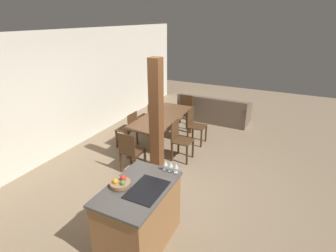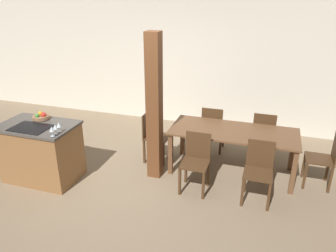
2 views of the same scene
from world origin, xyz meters
TOP-DOWN VIEW (x-y plane):
  - ground_plane at (0.00, 0.00)m, footprint 16.00×16.00m
  - wall_back at (0.00, 2.74)m, footprint 11.20×0.08m
  - kitchen_island at (-1.34, -0.32)m, footprint 1.16×0.75m
  - fruit_bowl at (-1.41, -0.11)m, footprint 0.27×0.27m
  - wine_glass_near at (-0.83, -0.62)m, footprint 0.07×0.07m
  - wine_glass_middle at (-0.83, -0.54)m, footprint 0.07×0.07m
  - wine_glass_far at (-0.83, -0.46)m, footprint 0.07×0.07m
  - dining_table at (1.51, 0.80)m, footprint 2.02×0.87m
  - dining_chair_near_left at (1.06, 0.14)m, footprint 0.40×0.40m
  - dining_chair_near_right at (1.97, 0.14)m, footprint 0.40×0.40m
  - dining_chair_far_left at (1.06, 1.47)m, footprint 0.40×0.40m
  - dining_chair_far_right at (1.97, 1.47)m, footprint 0.40×0.40m
  - dining_chair_head_end at (0.13, 0.80)m, footprint 0.40×0.40m
  - dining_chair_foot_end at (2.89, 0.80)m, footprint 0.40×0.40m
  - couch at (3.66, 0.17)m, footprint 0.87×2.10m
  - timber_post at (0.34, 0.32)m, footprint 0.21×0.21m

SIDE VIEW (x-z plane):
  - ground_plane at x=0.00m, z-range 0.00..0.00m
  - couch at x=3.66m, z-range -0.12..0.67m
  - kitchen_island at x=-1.34m, z-range 0.00..0.94m
  - dining_chair_near_left at x=1.06m, z-range 0.03..0.91m
  - dining_chair_near_right at x=1.97m, z-range 0.03..0.91m
  - dining_chair_far_left at x=1.06m, z-range 0.03..0.91m
  - dining_chair_far_right at x=1.97m, z-range 0.03..0.91m
  - dining_chair_head_end at x=0.13m, z-range 0.03..0.91m
  - dining_chair_foot_end at x=2.89m, z-range 0.03..0.91m
  - dining_table at x=1.51m, z-range 0.28..1.02m
  - fruit_bowl at x=-1.41m, z-range 0.92..1.03m
  - wine_glass_near at x=-0.83m, z-range 0.97..1.12m
  - wine_glass_middle at x=-0.83m, z-range 0.97..1.12m
  - wine_glass_far at x=-0.83m, z-range 0.97..1.12m
  - timber_post at x=0.34m, z-range 0.00..2.30m
  - wall_back at x=0.00m, z-range 0.00..2.70m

